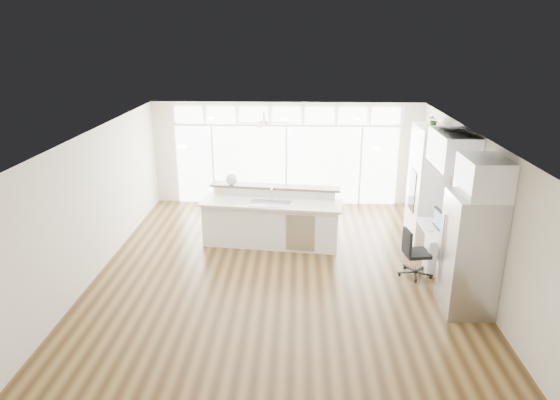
{
  "coord_description": "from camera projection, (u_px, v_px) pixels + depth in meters",
  "views": [
    {
      "loc": [
        0.31,
        -8.82,
        4.43
      ],
      "look_at": [
        -0.04,
        0.6,
        1.22
      ],
      "focal_mm": 32.0,
      "sensor_mm": 36.0,
      "label": 1
    }
  ],
  "objects": [
    {
      "name": "upper_cabinets",
      "position": [
        453.0,
        149.0,
        9.19
      ],
      "size": [
        0.64,
        1.3,
        0.64
      ],
      "primitive_type": "cube",
      "color": "white",
      "rests_on": "wall_right"
    },
    {
      "name": "glass_wall",
      "position": [
        286.0,
        165.0,
        13.17
      ],
      "size": [
        5.8,
        0.06,
        2.08
      ],
      "primitive_type": "cube",
      "color": "white",
      "rests_on": "wall_back"
    },
    {
      "name": "fridge_cabinet",
      "position": [
        484.0,
        177.0,
        7.65
      ],
      "size": [
        0.64,
        0.9,
        0.6
      ],
      "primitive_type": "cube",
      "color": "white",
      "rests_on": "wall_right"
    },
    {
      "name": "wall_front",
      "position": [
        268.0,
        322.0,
        5.56
      ],
      "size": [
        7.0,
        0.04,
        2.7
      ],
      "primitive_type": "cube",
      "color": "beige",
      "rests_on": "floor"
    },
    {
      "name": "refrigerator",
      "position": [
        470.0,
        254.0,
        8.07
      ],
      "size": [
        0.76,
        0.9,
        2.0
      ],
      "primitive_type": "cube",
      "color": "#B2B2B7",
      "rests_on": "floor"
    },
    {
      "name": "floor",
      "position": [
        281.0,
        269.0,
        9.78
      ],
      "size": [
        7.0,
        8.0,
        0.02
      ],
      "primitive_type": "cube",
      "color": "#422D14",
      "rests_on": "ground"
    },
    {
      "name": "ceiling",
      "position": [
        281.0,
        132.0,
        8.91
      ],
      "size": [
        7.0,
        8.0,
        0.02
      ],
      "primitive_type": "cube",
      "color": "white",
      "rests_on": "wall_back"
    },
    {
      "name": "wall_right",
      "position": [
        470.0,
        206.0,
        9.22
      ],
      "size": [
        0.04,
        8.0,
        2.7
      ],
      "primitive_type": "cube",
      "color": "beige",
      "rests_on": "floor"
    },
    {
      "name": "wall_back",
      "position": [
        286.0,
        154.0,
        13.13
      ],
      "size": [
        7.0,
        0.04,
        2.7
      ],
      "primitive_type": "cube",
      "color": "beige",
      "rests_on": "floor"
    },
    {
      "name": "keyboard",
      "position": [
        429.0,
        229.0,
        9.71
      ],
      "size": [
        0.11,
        0.29,
        0.01
      ],
      "primitive_type": "cube",
      "rotation": [
        0.0,
        0.0,
        0.01
      ],
      "color": "white",
      "rests_on": "desk_nook"
    },
    {
      "name": "rug",
      "position": [
        425.0,
        263.0,
        10.01
      ],
      "size": [
        0.97,
        0.76,
        0.01
      ],
      "primitive_type": "cube",
      "rotation": [
        0.0,
        0.0,
        -0.15
      ],
      "color": "#3D1E13",
      "rests_on": "floor"
    },
    {
      "name": "desk_window",
      "position": [
        464.0,
        191.0,
        9.44
      ],
      "size": [
        0.04,
        0.85,
        0.85
      ],
      "primitive_type": "cube",
      "color": "white",
      "rests_on": "wall_right"
    },
    {
      "name": "kitchen_island",
      "position": [
        271.0,
        218.0,
        10.72
      ],
      "size": [
        3.11,
        1.47,
        1.19
      ],
      "primitive_type": "cube",
      "rotation": [
        0.0,
        0.0,
        -0.12
      ],
      "color": "white",
      "rests_on": "floor"
    },
    {
      "name": "framed_photos",
      "position": [
        454.0,
        189.0,
        10.07
      ],
      "size": [
        0.06,
        0.22,
        0.8
      ],
      "primitive_type": "cube",
      "color": "black",
      "rests_on": "wall_right"
    },
    {
      "name": "wall_left",
      "position": [
        97.0,
        201.0,
        9.47
      ],
      "size": [
        0.04,
        8.0,
        2.7
      ],
      "primitive_type": "cube",
      "color": "beige",
      "rests_on": "floor"
    },
    {
      "name": "transom_row",
      "position": [
        287.0,
        115.0,
        12.74
      ],
      "size": [
        5.9,
        0.06,
        0.4
      ],
      "primitive_type": "cube",
      "color": "white",
      "rests_on": "wall_back"
    },
    {
      "name": "fishbowl",
      "position": [
        232.0,
        179.0,
        11.0
      ],
      "size": [
        0.26,
        0.26,
        0.26
      ],
      "primitive_type": "sphere",
      "rotation": [
        0.0,
        0.0,
        0.01
      ],
      "color": "white",
      "rests_on": "kitchen_island"
    },
    {
      "name": "oven_cabinet",
      "position": [
        428.0,
        183.0,
        10.97
      ],
      "size": [
        0.64,
        1.2,
        2.5
      ],
      "primitive_type": "cube",
      "color": "white",
      "rests_on": "floor"
    },
    {
      "name": "monitor",
      "position": [
        439.0,
        219.0,
        9.64
      ],
      "size": [
        0.14,
        0.51,
        0.42
      ],
      "primitive_type": "cube",
      "rotation": [
        0.0,
        0.0,
        0.11
      ],
      "color": "black",
      "rests_on": "desk_nook"
    },
    {
      "name": "potted_plant",
      "position": [
        434.0,
        121.0,
        10.53
      ],
      "size": [
        0.27,
        0.29,
        0.21
      ],
      "primitive_type": "imported",
      "rotation": [
        0.0,
        0.0,
        0.1
      ],
      "color": "#345C27",
      "rests_on": "oven_cabinet"
    },
    {
      "name": "recessed_lights",
      "position": [
        282.0,
        131.0,
        9.1
      ],
      "size": [
        3.4,
        3.0,
        0.02
      ],
      "primitive_type": "cube",
      "color": "beige",
      "rests_on": "ceiling"
    },
    {
      "name": "office_chair",
      "position": [
        417.0,
        253.0,
        9.36
      ],
      "size": [
        0.55,
        0.51,
        0.93
      ],
      "primitive_type": "cube",
      "rotation": [
        0.0,
        0.0,
        0.15
      ],
      "color": "black",
      "rests_on": "floor"
    },
    {
      "name": "ceiling_fan",
      "position": [
        264.0,
        118.0,
        11.65
      ],
      "size": [
        1.16,
        1.16,
        0.32
      ],
      "primitive_type": "cube",
      "color": "white",
      "rests_on": "ceiling"
    },
    {
      "name": "desk_nook",
      "position": [
        440.0,
        247.0,
        9.83
      ],
      "size": [
        0.72,
        1.3,
        0.76
      ],
      "primitive_type": "cube",
      "color": "white",
      "rests_on": "floor"
    }
  ]
}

